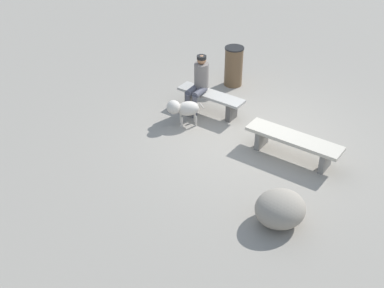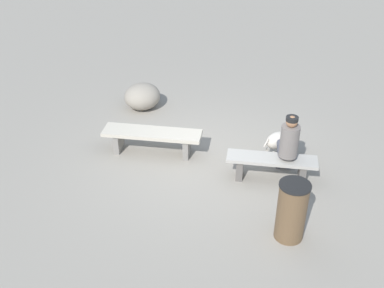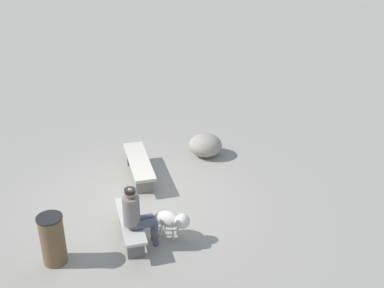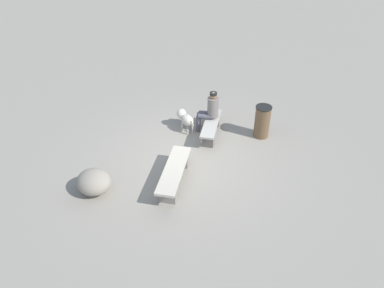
# 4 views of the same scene
# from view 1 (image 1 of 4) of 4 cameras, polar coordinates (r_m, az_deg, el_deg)

# --- Properties ---
(ground) EXTENTS (210.00, 210.00, 0.06)m
(ground) POSITION_cam_1_polar(r_m,az_deg,el_deg) (10.36, 6.69, 0.76)
(ground) COLOR gray
(bench_left) EXTENTS (1.91, 0.83, 0.46)m
(bench_left) POSITION_cam_1_polar(r_m,az_deg,el_deg) (9.66, 11.44, 0.23)
(bench_left) COLOR gray
(bench_left) RESTS_ON ground
(bench_right) EXTENTS (1.59, 0.69, 0.45)m
(bench_right) POSITION_cam_1_polar(r_m,az_deg,el_deg) (10.97, 2.14, 5.14)
(bench_right) COLOR #605B56
(bench_right) RESTS_ON ground
(seated_person) EXTENTS (0.42, 0.63, 1.28)m
(seated_person) POSITION_cam_1_polar(r_m,az_deg,el_deg) (10.84, 0.81, 7.18)
(seated_person) COLOR slate
(seated_person) RESTS_ON ground
(dog) EXTENTS (0.57, 0.69, 0.59)m
(dog) POSITION_cam_1_polar(r_m,az_deg,el_deg) (10.46, -1.00, 4.07)
(dog) COLOR beige
(dog) RESTS_ON ground
(trash_bin) EXTENTS (0.46, 0.46, 0.96)m
(trash_bin) POSITION_cam_1_polar(r_m,az_deg,el_deg) (12.11, 4.75, 8.78)
(trash_bin) COLOR brown
(trash_bin) RESTS_ON ground
(boulder) EXTENTS (0.96, 1.00, 0.57)m
(boulder) POSITION_cam_1_polar(r_m,az_deg,el_deg) (8.17, 9.98, -7.26)
(boulder) COLOR gray
(boulder) RESTS_ON ground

